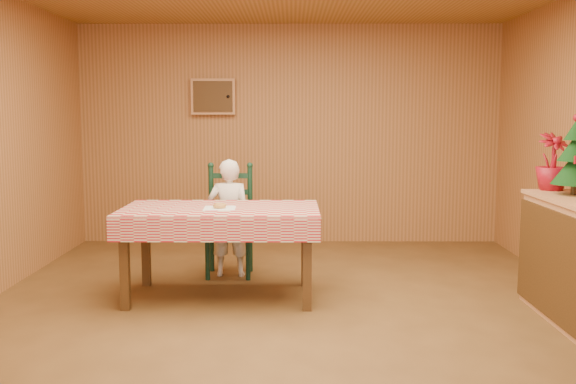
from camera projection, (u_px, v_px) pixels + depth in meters
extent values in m
plane|color=brown|center=(288.00, 319.00, 4.86)|extent=(6.00, 6.00, 0.00)
cube|color=#A76D3C|center=(289.00, 135.00, 7.68)|extent=(5.00, 0.10, 2.60)
cube|color=tan|center=(213.00, 97.00, 7.57)|extent=(0.52, 0.08, 0.42)
cube|color=#4B2E14|center=(213.00, 97.00, 7.53)|extent=(0.46, 0.02, 0.36)
sphere|color=black|center=(228.00, 96.00, 7.51)|extent=(0.04, 0.04, 0.04)
cube|color=#4B2E14|center=(220.00, 213.00, 5.37)|extent=(1.60, 0.90, 0.06)
cube|color=#4B2E14|center=(125.00, 267.00, 5.05)|extent=(0.07, 0.07, 0.69)
cube|color=#4B2E14|center=(307.00, 268.00, 5.04)|extent=(0.07, 0.07, 0.69)
cube|color=#4B2E14|center=(146.00, 248.00, 5.79)|extent=(0.07, 0.07, 0.69)
cube|color=#4B2E14|center=(305.00, 248.00, 5.78)|extent=(0.07, 0.07, 0.69)
cube|color=#AE171F|center=(220.00, 209.00, 5.37)|extent=(1.64, 0.94, 0.02)
cube|color=#AE171F|center=(214.00, 231.00, 4.91)|extent=(1.64, 0.02, 0.18)
cube|color=#AE171F|center=(226.00, 212.00, 5.84)|extent=(1.64, 0.02, 0.18)
cube|color=#265125|center=(123.00, 220.00, 5.38)|extent=(0.02, 0.94, 0.18)
cube|color=#265125|center=(318.00, 221.00, 5.37)|extent=(0.02, 0.94, 0.18)
cube|color=black|center=(229.00, 231.00, 6.13)|extent=(0.44, 0.40, 0.04)
cylinder|color=black|center=(208.00, 258.00, 5.99)|extent=(0.04, 0.04, 0.41)
cylinder|color=black|center=(248.00, 259.00, 5.99)|extent=(0.04, 0.04, 0.41)
cylinder|color=black|center=(212.00, 251.00, 6.33)|extent=(0.04, 0.04, 0.41)
cylinder|color=black|center=(250.00, 251.00, 6.33)|extent=(0.04, 0.04, 0.41)
cylinder|color=black|center=(211.00, 196.00, 6.26)|extent=(0.05, 0.05, 0.60)
sphere|color=black|center=(211.00, 165.00, 6.22)|extent=(0.06, 0.06, 0.06)
cylinder|color=black|center=(250.00, 196.00, 6.26)|extent=(0.05, 0.05, 0.60)
sphere|color=black|center=(250.00, 166.00, 6.22)|extent=(0.06, 0.06, 0.06)
cube|color=black|center=(231.00, 208.00, 6.27)|extent=(0.38, 0.03, 0.05)
cube|color=black|center=(231.00, 192.00, 6.26)|extent=(0.38, 0.03, 0.05)
cube|color=black|center=(230.00, 176.00, 6.24)|extent=(0.38, 0.03, 0.05)
imported|color=white|center=(229.00, 218.00, 6.11)|extent=(0.41, 0.27, 1.12)
cube|color=white|center=(220.00, 208.00, 5.31)|extent=(0.27, 0.27, 0.00)
torus|color=#C28C45|center=(220.00, 206.00, 5.31)|extent=(0.12, 0.12, 0.04)
cube|color=#4B2E14|center=(549.00, 263.00, 4.75)|extent=(0.02, 1.20, 0.80)
cylinder|color=#4B2E14|center=(573.00, 190.00, 4.94)|extent=(0.04, 0.04, 0.08)
cone|color=#0B3410|center=(574.00, 169.00, 4.92)|extent=(0.34, 0.34, 0.24)
cone|color=#0B3410|center=(576.00, 148.00, 4.90)|extent=(0.26, 0.26, 0.20)
sphere|color=maroon|center=(563.00, 155.00, 4.95)|extent=(0.04, 0.04, 0.04)
sphere|color=maroon|center=(576.00, 142.00, 4.98)|extent=(0.04, 0.04, 0.04)
imported|color=maroon|center=(552.00, 161.00, 5.21)|extent=(0.33, 0.33, 0.47)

